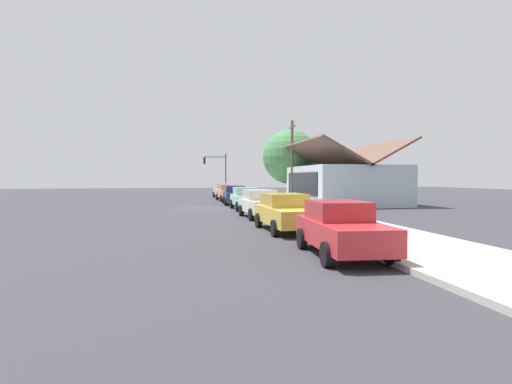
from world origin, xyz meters
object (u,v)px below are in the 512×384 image
object	(u,v)px
shade_tree	(290,157)
utility_pole_wooden	(292,160)
car_silver	(223,191)
car_navy	(235,195)
car_mustard	(286,212)
car_coral	(228,192)
traffic_light_main	(217,168)
fire_hydrant_red	(318,218)
car_seafoam	(246,198)
car_cherry	(341,228)
car_ivory	(261,203)

from	to	relation	value
shade_tree	utility_pole_wooden	world-z (taller)	utility_pole_wooden
car_silver	car_navy	size ratio (longest dim) A/B	1.10
car_mustard	shade_tree	world-z (taller)	shade_tree
utility_pole_wooden	car_coral	bearing A→B (deg)	-125.72
car_coral	traffic_light_main	xyz separation A→B (m)	(-9.78, -0.21, 2.67)
car_silver	car_mustard	world-z (taller)	same
car_navy	car_mustard	distance (m)	17.48
shade_tree	utility_pole_wooden	bearing A→B (deg)	-12.68
car_navy	shade_tree	bearing A→B (deg)	135.72
utility_pole_wooden	car_navy	bearing A→B (deg)	-73.15
traffic_light_main	fire_hydrant_red	distance (m)	32.65
car_silver	fire_hydrant_red	xyz separation A→B (m)	(28.47, 1.34, -0.32)
car_mustard	utility_pole_wooden	world-z (taller)	utility_pole_wooden
car_navy	fire_hydrant_red	world-z (taller)	car_navy
fire_hydrant_red	traffic_light_main	bearing A→B (deg)	-177.07
car_seafoam	car_mustard	bearing A→B (deg)	-1.57
car_navy	shade_tree	world-z (taller)	shade_tree
car_cherry	shade_tree	xyz separation A→B (m)	(-29.25, 6.40, 3.59)
car_ivory	fire_hydrant_red	xyz separation A→B (m)	(5.40, 1.55, -0.32)
car_coral	utility_pole_wooden	world-z (taller)	utility_pole_wooden
shade_tree	utility_pole_wooden	size ratio (longest dim) A/B	0.96
traffic_light_main	utility_pole_wooden	world-z (taller)	utility_pole_wooden
fire_hydrant_red	car_ivory	bearing A→B (deg)	-163.96
car_ivory	car_cherry	bearing A→B (deg)	-2.00
car_silver	traffic_light_main	xyz separation A→B (m)	(-4.00, -0.32, 2.68)
car_coral	car_mustard	distance (m)	23.06
car_navy	fire_hydrant_red	bearing A→B (deg)	7.53
car_seafoam	fire_hydrant_red	size ratio (longest dim) A/B	6.42
car_navy	car_seafoam	world-z (taller)	same
car_navy	car_coral	bearing A→B (deg)	-177.88
shade_tree	fire_hydrant_red	xyz separation A→B (m)	(23.19, -4.99, -3.91)
car_mustard	utility_pole_wooden	xyz separation A→B (m)	(-19.14, 5.57, 3.11)
car_ivory	shade_tree	world-z (taller)	shade_tree
utility_pole_wooden	fire_hydrant_red	distance (m)	19.50
car_mustard	car_ivory	bearing A→B (deg)	178.27
car_navy	car_ivory	size ratio (longest dim) A/B	1.00
car_silver	car_ivory	world-z (taller)	same
traffic_light_main	car_seafoam	bearing A→B (deg)	0.58
shade_tree	traffic_light_main	distance (m)	11.46
car_silver	traffic_light_main	distance (m)	4.83
shade_tree	car_cherry	bearing A→B (deg)	-12.34
car_mustard	car_silver	bearing A→B (deg)	178.01
car_navy	utility_pole_wooden	xyz separation A→B (m)	(-1.66, 5.49, 3.11)
car_navy	traffic_light_main	xyz separation A→B (m)	(-15.36, -0.17, 2.68)
car_silver	utility_pole_wooden	distance (m)	11.50
utility_pole_wooden	shade_tree	bearing A→B (deg)	167.32
car_navy	car_ivory	world-z (taller)	same
car_cherry	car_seafoam	bearing A→B (deg)	-176.45
shade_tree	utility_pole_wooden	distance (m)	4.55
car_coral	car_ivory	world-z (taller)	same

